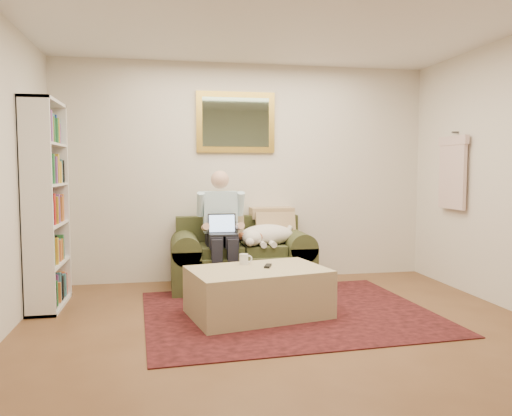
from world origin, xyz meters
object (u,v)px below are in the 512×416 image
object	(u,v)px
coffee_mug	(244,259)
bookshelf	(46,205)
laptop	(223,229)
sofa	(241,263)
ottoman	(258,292)
sleeping_dog	(267,235)
seated_man	(222,231)

from	to	relation	value
coffee_mug	bookshelf	distance (m)	1.98
laptop	bookshelf	distance (m)	1.78
sofa	laptop	xyz separation A→B (m)	(-0.24, -0.21, 0.42)
ottoman	laptop	bearing A→B (deg)	103.03
sofa	laptop	world-z (taller)	laptop
sofa	ottoman	size ratio (longest dim) A/B	1.30
bookshelf	sofa	bearing A→B (deg)	13.27
ottoman	sleeping_dog	bearing A→B (deg)	73.93
seated_man	coffee_mug	size ratio (longest dim) A/B	13.27
sofa	ottoman	bearing A→B (deg)	-91.07
coffee_mug	bookshelf	xyz separation A→B (m)	(-1.86, 0.45, 0.51)
laptop	ottoman	distance (m)	1.07
coffee_mug	sofa	bearing A→B (deg)	82.76
seated_man	bookshelf	xyz separation A→B (m)	(-1.74, -0.32, 0.34)
sofa	seated_man	bearing A→B (deg)	-148.55
laptop	bookshelf	bearing A→B (deg)	-171.50
ottoman	coffee_mug	xyz separation A→B (m)	(-0.10, 0.22, 0.27)
sleeping_dog	ottoman	world-z (taller)	sleeping_dog
seated_man	bookshelf	world-z (taller)	bookshelf
sleeping_dog	coffee_mug	bearing A→B (deg)	-115.47
coffee_mug	bookshelf	world-z (taller)	bookshelf
sleeping_dog	ottoman	size ratio (longest dim) A/B	0.54
sleeping_dog	seated_man	bearing A→B (deg)	-172.87
sofa	sleeping_dog	distance (m)	0.44
bookshelf	seated_man	bearing A→B (deg)	10.46
sleeping_dog	ottoman	xyz separation A→B (m)	(-0.30, -1.06, -0.38)
laptop	seated_man	bearing A→B (deg)	90.00
sofa	seated_man	world-z (taller)	seated_man
seated_man	bookshelf	bearing A→B (deg)	-169.54
sofa	bookshelf	size ratio (longest dim) A/B	0.79
laptop	sofa	bearing A→B (deg)	41.02
sleeping_dog	bookshelf	world-z (taller)	bookshelf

